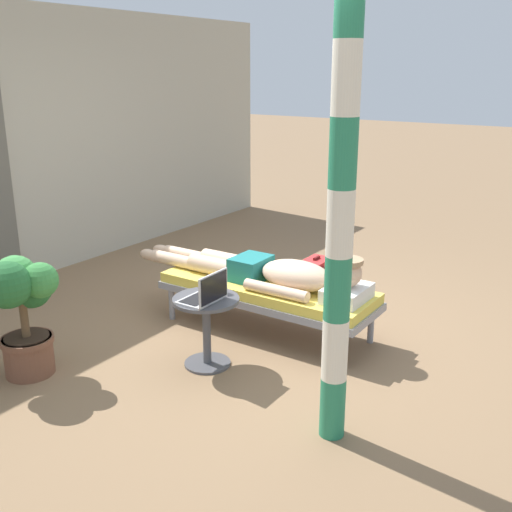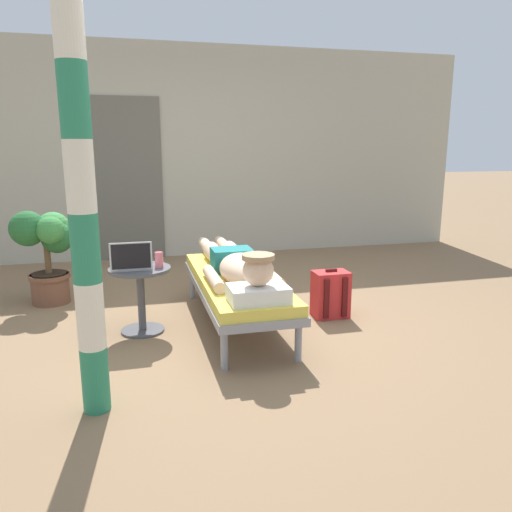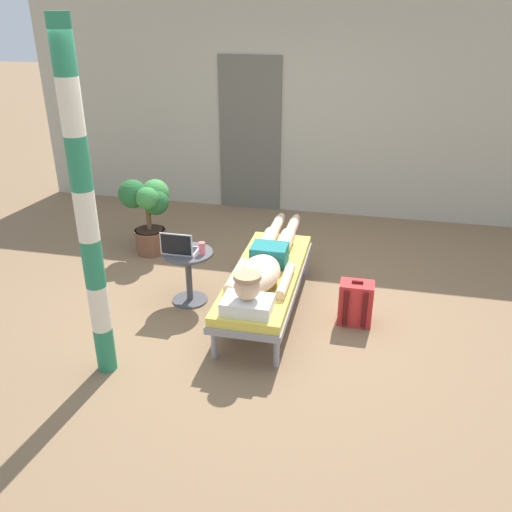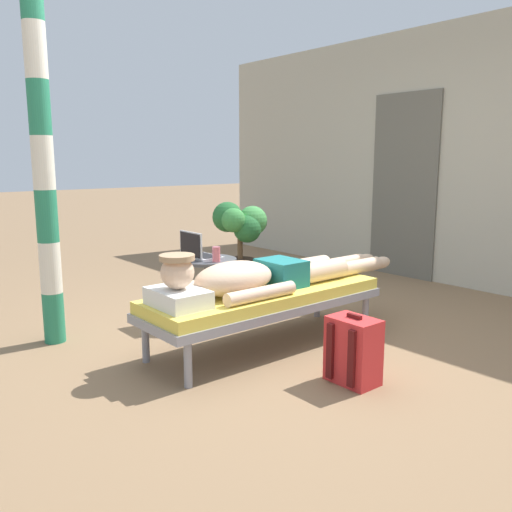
# 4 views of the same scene
# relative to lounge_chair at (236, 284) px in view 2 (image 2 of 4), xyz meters

# --- Properties ---
(ground_plane) EXTENTS (40.00, 40.00, 0.00)m
(ground_plane) POSITION_rel_lounge_chair_xyz_m (-0.04, 0.01, -0.35)
(ground_plane) COLOR #846647
(house_wall_back) EXTENTS (7.60, 0.20, 2.70)m
(house_wall_back) POSITION_rel_lounge_chair_xyz_m (0.00, 2.84, 1.00)
(house_wall_back) COLOR #B2AD99
(house_wall_back) RESTS_ON ground
(house_door_panel) EXTENTS (0.84, 0.03, 2.04)m
(house_door_panel) POSITION_rel_lounge_chair_xyz_m (-0.79, 2.73, 0.67)
(house_door_panel) COLOR #625F54
(house_door_panel) RESTS_ON ground
(lounge_chair) EXTENTS (0.62, 1.82, 0.42)m
(lounge_chair) POSITION_rel_lounge_chair_xyz_m (0.00, 0.00, 0.00)
(lounge_chair) COLOR gray
(lounge_chair) RESTS_ON ground
(person_reclining) EXTENTS (0.53, 2.17, 0.33)m
(person_reclining) POSITION_rel_lounge_chair_xyz_m (0.00, -0.04, 0.17)
(person_reclining) COLOR white
(person_reclining) RESTS_ON lounge_chair
(side_table) EXTENTS (0.48, 0.48, 0.52)m
(side_table) POSITION_rel_lounge_chair_xyz_m (-0.76, 0.03, 0.01)
(side_table) COLOR #4C4C51
(side_table) RESTS_ON ground
(laptop) EXTENTS (0.31, 0.24, 0.23)m
(laptop) POSITION_rel_lounge_chair_xyz_m (-0.82, -0.02, 0.24)
(laptop) COLOR silver
(laptop) RESTS_ON side_table
(drink_glass) EXTENTS (0.06, 0.06, 0.12)m
(drink_glass) POSITION_rel_lounge_chair_xyz_m (-0.61, 0.02, 0.24)
(drink_glass) COLOR #D86672
(drink_glass) RESTS_ON side_table
(backpack) EXTENTS (0.30, 0.26, 0.42)m
(backpack) POSITION_rel_lounge_chair_xyz_m (0.83, -0.01, -0.15)
(backpack) COLOR red
(backpack) RESTS_ON ground
(potted_plant) EXTENTS (0.53, 0.54, 0.88)m
(potted_plant) POSITION_rel_lounge_chair_xyz_m (-1.57, 1.01, 0.20)
(potted_plant) COLOR brown
(potted_plant) RESTS_ON ground
(porch_post) EXTENTS (0.15, 0.15, 2.60)m
(porch_post) POSITION_rel_lounge_chair_xyz_m (-1.05, -1.13, 0.95)
(porch_post) COLOR #267F59
(porch_post) RESTS_ON ground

